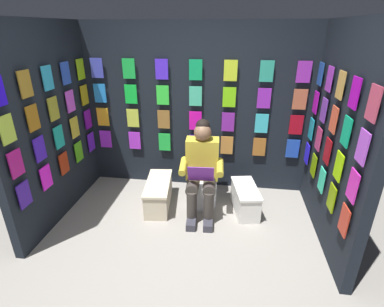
# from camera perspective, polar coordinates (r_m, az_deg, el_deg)

# --- Properties ---
(ground_plane) EXTENTS (30.00, 30.00, 0.00)m
(ground_plane) POSITION_cam_1_polar(r_m,az_deg,el_deg) (3.04, -4.15, -22.63)
(ground_plane) COLOR gray
(display_wall_back) EXTENTS (3.17, 0.14, 2.28)m
(display_wall_back) POSITION_cam_1_polar(r_m,az_deg,el_deg) (4.08, 0.82, 8.59)
(display_wall_back) COLOR black
(display_wall_back) RESTS_ON ground
(display_wall_left) EXTENTS (0.14, 1.81, 2.28)m
(display_wall_left) POSITION_cam_1_polar(r_m,az_deg,el_deg) (3.32, 26.69, 2.51)
(display_wall_left) COLOR black
(display_wall_left) RESTS_ON ground
(display_wall_right) EXTENTS (0.14, 1.81, 2.28)m
(display_wall_right) POSITION_cam_1_polar(r_m,az_deg,el_deg) (3.76, -25.96, 4.91)
(display_wall_right) COLOR black
(display_wall_right) RESTS_ON ground
(toilet) EXTENTS (0.41, 0.56, 0.77)m
(toilet) POSITION_cam_1_polar(r_m,az_deg,el_deg) (3.89, 2.05, -5.14)
(toilet) COLOR white
(toilet) RESTS_ON ground
(person_reading) EXTENTS (0.54, 0.70, 1.19)m
(person_reading) POSITION_cam_1_polar(r_m,az_deg,el_deg) (3.56, 1.91, -3.01)
(person_reading) COLOR gold
(person_reading) RESTS_ON ground
(comic_longbox_near) EXTENTS (0.39, 0.78, 0.35)m
(comic_longbox_near) POSITION_cam_1_polar(r_m,az_deg,el_deg) (3.90, -6.55, -7.77)
(comic_longbox_near) COLOR beige
(comic_longbox_near) RESTS_ON ground
(comic_longbox_far) EXTENTS (0.39, 0.65, 0.34)m
(comic_longbox_far) POSITION_cam_1_polar(r_m,az_deg,el_deg) (3.83, 10.34, -8.73)
(comic_longbox_far) COLOR white
(comic_longbox_far) RESTS_ON ground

